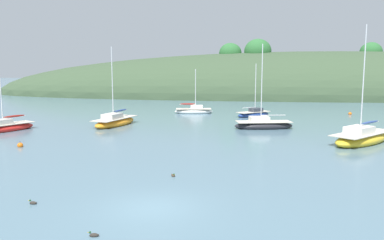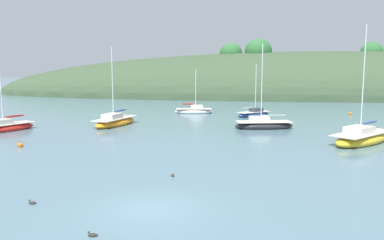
% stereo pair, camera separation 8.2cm
% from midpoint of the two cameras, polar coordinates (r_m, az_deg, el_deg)
% --- Properties ---
extents(ground_plane, '(400.00, 400.00, 0.00)m').
position_cam_midpoint_polar(ground_plane, '(17.57, -5.80, -12.78)').
color(ground_plane, slate).
extents(far_shoreline_hill, '(150.00, 36.00, 21.79)m').
position_cam_midpoint_polar(far_shoreline_hill, '(90.50, 19.04, 3.48)').
color(far_shoreline_hill, '#384C33').
rests_on(far_shoreline_hill, ground).
extents(sailboat_teal_outer, '(4.09, 6.87, 8.50)m').
position_cam_midpoint_polar(sailboat_teal_outer, '(42.07, -11.20, -0.23)').
color(sailboat_teal_outer, orange).
rests_on(sailboat_teal_outer, ground).
extents(sailboat_grey_yawl, '(5.28, 2.27, 6.10)m').
position_cam_midpoint_polar(sailboat_grey_yawl, '(52.18, 0.35, 1.37)').
color(sailboat_grey_yawl, white).
rests_on(sailboat_grey_yawl, ground).
extents(sailboat_navy_dinghy, '(4.87, 4.28, 6.77)m').
position_cam_midpoint_polar(sailboat_navy_dinghy, '(49.45, 9.16, 0.90)').
color(sailboat_navy_dinghy, navy).
rests_on(sailboat_navy_dinghy, ground).
extents(sailboat_black_sloop, '(6.20, 2.98, 8.66)m').
position_cam_midpoint_polar(sailboat_black_sloop, '(39.84, 10.50, -0.70)').
color(sailboat_black_sloop, '#232328').
rests_on(sailboat_black_sloop, ground).
extents(sailboat_white_near, '(4.48, 5.88, 6.89)m').
position_cam_midpoint_polar(sailboat_white_near, '(41.82, -25.66, -0.96)').
color(sailboat_white_near, red).
rests_on(sailboat_white_near, ground).
extents(sailboat_cream_ketch, '(6.83, 6.78, 9.73)m').
position_cam_midpoint_polar(sailboat_cream_ketch, '(34.51, 23.78, -2.44)').
color(sailboat_cream_ketch, gold).
rests_on(sailboat_cream_ketch, ground).
extents(mooring_buoy_channel, '(0.44, 0.44, 0.54)m').
position_cam_midpoint_polar(mooring_buoy_channel, '(54.67, 22.32, 0.86)').
color(mooring_buoy_channel, orange).
rests_on(mooring_buoy_channel, ground).
extents(mooring_buoy_outer, '(0.44, 0.44, 0.54)m').
position_cam_midpoint_polar(mooring_buoy_outer, '(33.03, -23.90, -3.43)').
color(mooring_buoy_outer, orange).
rests_on(mooring_buoy_outer, ground).
extents(duck_trailing, '(0.43, 0.20, 0.24)m').
position_cam_midpoint_polar(duck_trailing, '(15.25, -14.28, -16.08)').
color(duck_trailing, '#2D2823').
rests_on(duck_trailing, ground).
extents(duck_lone_right, '(0.32, 0.40, 0.24)m').
position_cam_midpoint_polar(duck_lone_right, '(22.27, -2.78, -8.14)').
color(duck_lone_right, '#473828').
rests_on(duck_lone_right, ground).
extents(duck_lead, '(0.43, 0.22, 0.24)m').
position_cam_midpoint_polar(duck_lead, '(19.37, -22.35, -11.19)').
color(duck_lead, '#2D2823').
rests_on(duck_lead, ground).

